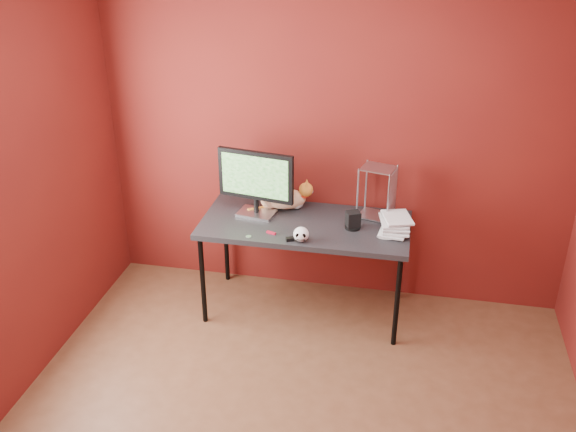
% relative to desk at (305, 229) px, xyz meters
% --- Properties ---
extents(room, '(3.52, 3.52, 2.61)m').
position_rel_desk_xyz_m(room, '(0.15, -1.37, 0.75)').
color(room, '#512F1C').
rests_on(room, ground).
extents(desk, '(1.50, 0.70, 0.75)m').
position_rel_desk_xyz_m(desk, '(0.00, 0.00, 0.00)').
color(desk, black).
rests_on(desk, ground).
extents(monitor, '(0.57, 0.22, 0.50)m').
position_rel_desk_xyz_m(monitor, '(-0.38, 0.06, 0.33)').
color(monitor, '#A1A1A6').
rests_on(monitor, desk).
extents(cat, '(0.47, 0.25, 0.23)m').
position_rel_desk_xyz_m(cat, '(-0.20, 0.20, 0.13)').
color(cat, orange).
rests_on(cat, desk).
extents(skull_mug, '(0.11, 0.11, 0.10)m').
position_rel_desk_xyz_m(skull_mug, '(0.02, -0.28, 0.10)').
color(skull_mug, silver).
rests_on(skull_mug, desk).
extents(speaker, '(0.12, 0.11, 0.13)m').
position_rel_desk_xyz_m(speaker, '(0.34, -0.02, 0.11)').
color(speaker, black).
rests_on(speaker, desk).
extents(book_stack, '(0.25, 0.29, 1.24)m').
position_rel_desk_xyz_m(book_stack, '(0.55, -0.01, 0.67)').
color(book_stack, beige).
rests_on(book_stack, desk).
extents(wire_rack, '(0.27, 0.24, 0.39)m').
position_rel_desk_xyz_m(wire_rack, '(0.49, 0.20, 0.25)').
color(wire_rack, '#A1A1A6').
rests_on(wire_rack, desk).
extents(pocket_knife, '(0.07, 0.04, 0.01)m').
position_rel_desk_xyz_m(pocket_knife, '(-0.20, -0.21, 0.06)').
color(pocket_knife, '#A30C25').
rests_on(pocket_knife, desk).
extents(black_gadget, '(0.06, 0.05, 0.03)m').
position_rel_desk_xyz_m(black_gadget, '(-0.06, -0.29, 0.06)').
color(black_gadget, black).
rests_on(black_gadget, desk).
extents(washer, '(0.04, 0.04, 0.00)m').
position_rel_desk_xyz_m(washer, '(-0.35, -0.29, 0.05)').
color(washer, '#A1A1A6').
rests_on(washer, desk).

